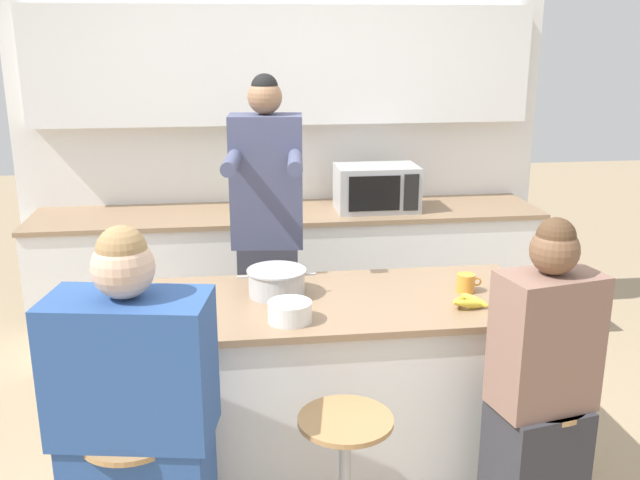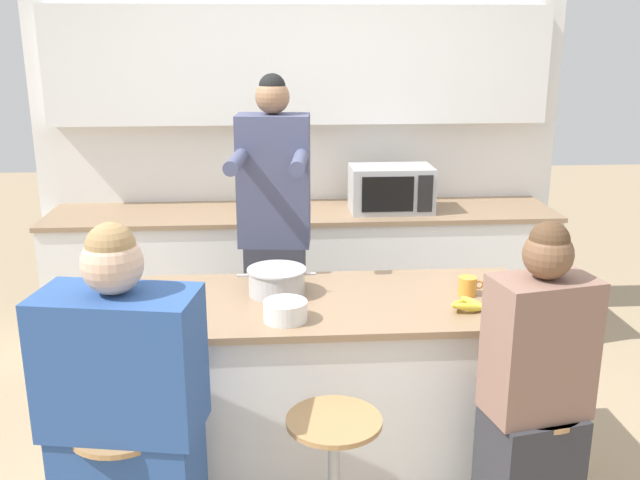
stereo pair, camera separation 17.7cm
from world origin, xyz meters
TOP-DOWN VIEW (x-y plane):
  - ground_plane at (0.00, 0.00)m, footprint 16.00×16.00m
  - wall_back at (0.00, 1.91)m, footprint 3.53×0.22m
  - back_counter at (0.00, 1.60)m, footprint 3.28×0.64m
  - kitchen_island at (0.00, 0.00)m, footprint 1.89×0.76m
  - person_cooking at (-0.19, 0.71)m, footprint 0.42×0.63m
  - person_wrapped_blanket at (-0.74, -0.63)m, footprint 0.58×0.38m
  - person_seated_near at (0.73, -0.63)m, footprint 0.40×0.32m
  - cooking_pot at (-0.19, 0.09)m, footprint 0.35×0.26m
  - fruit_bowl at (-0.16, -0.22)m, footprint 0.18×0.18m
  - coffee_cup_near at (0.65, 0.02)m, footprint 0.11×0.08m
  - banana_bunch at (0.60, -0.17)m, footprint 0.18×0.13m
  - microwave at (0.57, 1.56)m, footprint 0.53×0.33m
  - potted_plant at (-0.30, 1.60)m, footprint 0.17×0.17m

SIDE VIEW (x-z plane):
  - ground_plane at x=0.00m, z-range 0.00..0.00m
  - back_counter at x=0.00m, z-range 0.00..0.92m
  - kitchen_island at x=0.00m, z-range 0.01..0.91m
  - person_seated_near at x=0.73m, z-range -0.06..1.36m
  - person_wrapped_blanket at x=-0.74m, z-range -0.05..1.39m
  - person_cooking at x=-0.19m, z-range 0.00..1.84m
  - banana_bunch at x=0.60m, z-range 0.91..0.97m
  - fruit_bowl at x=-0.16m, z-range 0.91..0.99m
  - coffee_cup_near at x=0.65m, z-range 0.91..0.99m
  - cooking_pot at x=-0.19m, z-range 0.91..1.03m
  - potted_plant at x=-0.30m, z-range 0.92..1.15m
  - microwave at x=0.57m, z-range 0.91..1.21m
  - wall_back at x=0.00m, z-range 0.19..2.89m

